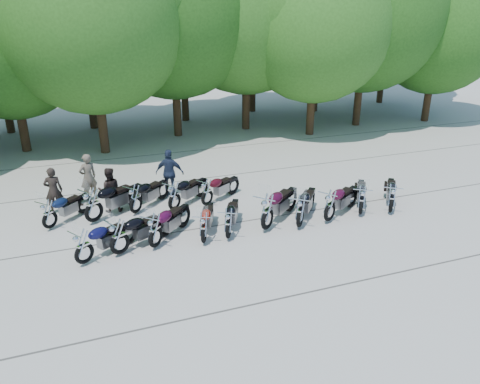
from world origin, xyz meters
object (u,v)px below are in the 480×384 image
object	(u,v)px
motorcycle_14	(207,191)
motorcycle_5	(267,211)
motorcycle_8	(362,199)
motorcycle_13	(174,195)
motorcycle_10	(49,213)
rider_2	(170,173)
motorcycle_6	(300,210)
motorcycle_9	(392,197)
rider_1	(110,190)
motorcycle_1	(119,236)
motorcycle_0	(83,246)
motorcycle_11	(93,204)
motorcycle_3	(204,227)
rider_0	(54,190)
motorcycle_7	(330,205)
motorcycle_2	(155,229)
motorcycle_12	(135,198)
motorcycle_4	(228,223)
rider_3	(88,177)

from	to	relation	value
motorcycle_14	motorcycle_5	bearing A→B (deg)	174.15
motorcycle_8	motorcycle_13	world-z (taller)	motorcycle_13
motorcycle_10	rider_2	world-z (taller)	rider_2
motorcycle_6	motorcycle_8	size ratio (longest dim) A/B	1.07
motorcycle_6	motorcycle_8	bearing A→B (deg)	-135.89
motorcycle_9	rider_1	distance (m)	9.88
motorcycle_1	motorcycle_6	size ratio (longest dim) A/B	0.99
motorcycle_0	motorcycle_11	size ratio (longest dim) A/B	0.87
motorcycle_1	motorcycle_11	xyz separation A→B (m)	(-0.56, 2.49, 0.07)
motorcycle_3	rider_0	size ratio (longest dim) A/B	1.22
motorcycle_8	motorcycle_10	xyz separation A→B (m)	(-10.15, 2.52, -0.02)
motorcycle_8	rider_0	size ratio (longest dim) A/B	1.28
motorcycle_1	motorcycle_9	xyz separation A→B (m)	(9.28, -0.23, -0.03)
motorcycle_1	motorcycle_7	world-z (taller)	motorcycle_7
motorcycle_7	motorcycle_9	size ratio (longest dim) A/B	1.07
motorcycle_1	motorcycle_13	distance (m)	3.37
motorcycle_1	motorcycle_11	bearing A→B (deg)	-14.72
motorcycle_2	motorcycle_6	xyz separation A→B (m)	(4.70, -0.26, 0.01)
motorcycle_8	motorcycle_12	world-z (taller)	motorcycle_12
motorcycle_12	motorcycle_8	bearing A→B (deg)	-153.34
motorcycle_2	motorcycle_13	bearing A→B (deg)	-70.30
motorcycle_6	rider_2	xyz separation A→B (m)	(-3.39, 4.24, 0.27)
rider_0	motorcycle_5	bearing A→B (deg)	153.35
motorcycle_4	motorcycle_10	world-z (taller)	motorcycle_10
motorcycle_1	motorcycle_10	bearing A→B (deg)	10.49
motorcycle_2	motorcycle_14	size ratio (longest dim) A/B	1.08
rider_0	motorcycle_7	bearing A→B (deg)	159.48
motorcycle_4	motorcycle_2	bearing A→B (deg)	22.21
motorcycle_14	rider_2	size ratio (longest dim) A/B	1.13
motorcycle_6	motorcycle_13	xyz separation A→B (m)	(-3.57, 2.75, -0.03)
motorcycle_13	motorcycle_5	bearing A→B (deg)	-173.14
motorcycle_4	motorcycle_5	xyz separation A→B (m)	(1.37, 0.13, 0.13)
motorcycle_14	rider_0	world-z (taller)	rider_0
motorcycle_1	motorcycle_11	distance (m)	2.56
motorcycle_6	motorcycle_11	world-z (taller)	motorcycle_11
motorcycle_0	motorcycle_4	size ratio (longest dim) A/B	1.05
rider_3	motorcycle_7	bearing A→B (deg)	124.90
motorcycle_11	rider_3	distance (m)	2.18
rider_2	motorcycle_12	bearing A→B (deg)	65.45
motorcycle_2	motorcycle_7	size ratio (longest dim) A/B	0.98
motorcycle_2	motorcycle_13	world-z (taller)	motorcycle_2
rider_1	rider_2	bearing A→B (deg)	-158.18
motorcycle_1	rider_2	size ratio (longest dim) A/B	1.24
motorcycle_8	rider_2	size ratio (longest dim) A/B	1.17
motorcycle_0	motorcycle_8	xyz separation A→B (m)	(9.21, 0.19, -0.01)
motorcycle_10	rider_3	distance (m)	2.58
motorcycle_14	rider_2	bearing A→B (deg)	2.10
rider_1	motorcycle_5	bearing A→B (deg)	148.48
motorcycle_10	rider_0	distance (m)	1.40
motorcycle_7	motorcycle_11	size ratio (longest dim) A/B	0.92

